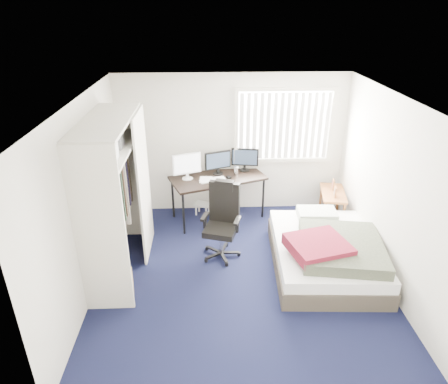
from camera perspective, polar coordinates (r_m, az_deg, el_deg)
ground at (r=5.85m, az=2.29°, el=-11.76°), size 4.20×4.20×0.00m
room_shell at (r=5.08m, az=2.58°, el=1.92°), size 4.20×4.20×4.20m
window_assembly at (r=7.08m, az=8.57°, el=9.32°), size 1.72×0.09×1.32m
closet at (r=5.51m, az=-15.27°, el=1.16°), size 0.64×1.84×2.22m
desk at (r=6.95m, az=-0.94°, el=2.41°), size 1.76×1.26×1.25m
office_chair at (r=6.06m, az=-0.26°, el=-5.14°), size 0.69×0.69×1.18m
footstool at (r=7.31m, az=-3.10°, el=-1.98°), size 0.33×0.30×0.22m
nightstand at (r=7.24m, az=15.29°, el=-0.48°), size 0.53×0.85×0.72m
bed at (r=6.02m, az=14.42°, el=-8.27°), size 1.57×2.03×0.65m
pine_box at (r=5.68m, az=-14.71°, el=-12.37°), size 0.40×0.33×0.27m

